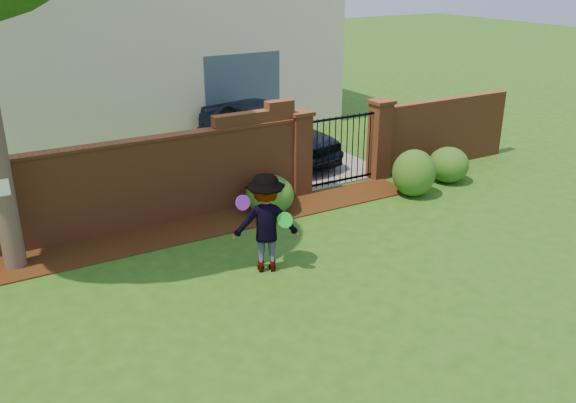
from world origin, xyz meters
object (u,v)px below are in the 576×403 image
man (266,224)px  frisbee_purple (243,203)px  frisbee_green (285,220)px  car (274,132)px

man → frisbee_purple: bearing=29.3°
man → frisbee_green: man is taller
frisbee_purple → man: bearing=5.7°
car → man: size_ratio=2.63×
man → car: bearing=-96.6°
frisbee_purple → frisbee_green: 0.75m
frisbee_green → man: bearing=124.6°
car → frisbee_purple: bearing=-133.1°
car → frisbee_green: (-2.84, -5.53, 0.22)m
car → frisbee_green: 6.22m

